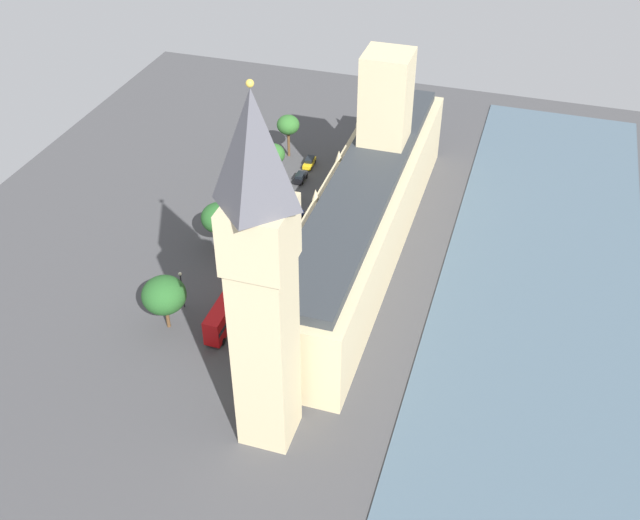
{
  "coord_description": "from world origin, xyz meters",
  "views": [
    {
      "loc": [
        -26.46,
        102.64,
        77.98
      ],
      "look_at": [
        1.0,
        14.68,
        8.01
      ],
      "focal_mm": 42.37,
      "sensor_mm": 36.0,
      "label": 1
    }
  ],
  "objects": [
    {
      "name": "ground_plane",
      "position": [
        0.0,
        0.0,
        0.0
      ],
      "size": [
        143.34,
        143.34,
        0.0
      ],
      "primitive_type": "plane",
      "color": "#424244"
    },
    {
      "name": "river_thames",
      "position": [
        -32.4,
        0.0,
        0.12
      ],
      "size": [
        32.29,
        129.01,
        0.25
      ],
      "primitive_type": "cube",
      "color": "#475B6B",
      "rests_on": "ground"
    },
    {
      "name": "parliament_building",
      "position": [
        -1.99,
        -1.6,
        8.27
      ],
      "size": [
        13.51,
        73.34,
        30.82
      ],
      "color": "#CCBA8E",
      "rests_on": "ground"
    },
    {
      "name": "clock_tower",
      "position": [
        -0.66,
        41.93,
        25.39
      ],
      "size": [
        7.45,
        7.45,
        49.15
      ],
      "color": "#CCBA8E",
      "rests_on": "ground"
    },
    {
      "name": "car_yellow_cab_kerbside",
      "position": [
        15.72,
        -25.24,
        0.89
      ],
      "size": [
        1.97,
        4.66,
        1.74
      ],
      "rotation": [
        0.0,
        0.0,
        0.05
      ],
      "color": "gold",
      "rests_on": "ground"
    },
    {
      "name": "car_black_corner",
      "position": [
        15.57,
        -19.02,
        0.88
      ],
      "size": [
        1.86,
        4.13,
        1.74
      ],
      "rotation": [
        0.0,
        0.0,
        3.14
      ],
      "color": "black",
      "rests_on": "ground"
    },
    {
      "name": "car_silver_midblock",
      "position": [
        14.88,
        -10.75,
        0.89
      ],
      "size": [
        1.98,
        4.65,
        1.74
      ],
      "rotation": [
        0.0,
        0.0,
        0.02
      ],
      "color": "#B7B7BC",
      "rests_on": "ground"
    },
    {
      "name": "car_blue_near_tower",
      "position": [
        11.97,
        -5.39,
        0.89
      ],
      "size": [
        2.06,
        4.72,
        1.74
      ],
      "rotation": [
        0.0,
        0.0,
        0.03
      ],
      "color": "navy",
      "rests_on": "ground"
    },
    {
      "name": "double_decker_bus_far_end",
      "position": [
        15.34,
        6.68,
        2.63
      ],
      "size": [
        2.86,
        10.56,
        4.75
      ],
      "rotation": [
        0.0,
        0.0,
        0.02
      ],
      "color": "red",
      "rests_on": "ground"
    },
    {
      "name": "double_decker_bus_leading",
      "position": [
        12.87,
        25.02,
        2.63
      ],
      "size": [
        2.67,
        10.51,
        4.75
      ],
      "rotation": [
        0.0,
        0.0,
        3.14
      ],
      "color": "#B20C0F",
      "rests_on": "ground"
    },
    {
      "name": "pedestrian_opposite_hall",
      "position": [
        6.9,
        -10.76,
        0.75
      ],
      "size": [
        0.69,
        0.62,
        1.66
      ],
      "rotation": [
        0.0,
        0.0,
        2.02
      ],
      "color": "maroon",
      "rests_on": "ground"
    },
    {
      "name": "pedestrian_trailing",
      "position": [
        5.92,
        14.81,
        0.71
      ],
      "size": [
        0.66,
        0.65,
        1.59
      ],
      "rotation": [
        0.0,
        0.0,
        5.46
      ],
      "color": "gray",
      "rests_on": "ground"
    },
    {
      "name": "pedestrian_under_trees",
      "position": [
        6.23,
        23.69,
        0.67
      ],
      "size": [
        0.46,
        0.56,
        1.5
      ],
      "rotation": [
        0.0,
        0.0,
        6.17
      ],
      "color": "black",
      "rests_on": "ground"
    },
    {
      "name": "plane_tree_by_river_gate",
      "position": [
        21.11,
        -27.95,
        7.07
      ],
      "size": [
        4.63,
        4.63,
        9.13
      ],
      "color": "brown",
      "rests_on": "ground"
    },
    {
      "name": "plane_tree_slot_10",
      "position": [
        21.25,
        27.55,
        6.2
      ],
      "size": [
        6.67,
        6.67,
        9.05
      ],
      "color": "brown",
      "rests_on": "ground"
    },
    {
      "name": "plane_tree_slot_11",
      "position": [
        20.07,
        -15.99,
        6.82
      ],
      "size": [
        4.74,
        4.74,
        8.91
      ],
      "color": "brown",
      "rests_on": "ground"
    },
    {
      "name": "plane_tree_slot_12",
      "position": [
        21.82,
        6.06,
        6.07
      ],
      "size": [
        5.99,
        5.99,
        8.64
      ],
      "color": "brown",
      "rests_on": "ground"
    },
    {
      "name": "street_lamp_slot_13",
      "position": [
        20.93,
        22.69,
        4.77
      ],
      "size": [
        0.56,
        0.56,
        6.92
      ],
      "color": "black",
      "rests_on": "ground"
    }
  ]
}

